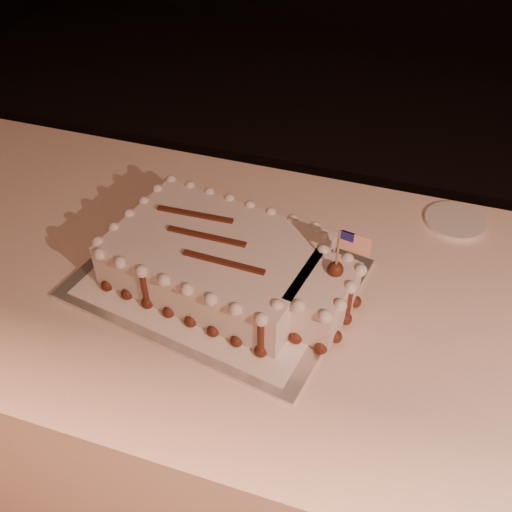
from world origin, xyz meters
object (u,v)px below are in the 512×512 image
(banquet_table, at_px, (366,425))
(cake_board, at_px, (217,278))
(side_plate, at_px, (455,221))
(sheet_cake, at_px, (228,263))

(banquet_table, bearing_deg, cake_board, -177.88)
(cake_board, bearing_deg, side_plate, 47.42)
(cake_board, distance_m, sheet_cake, 0.06)
(cake_board, xyz_separation_m, side_plate, (0.43, 0.33, 0.00))
(side_plate, bearing_deg, sheet_cake, -140.58)
(cake_board, xyz_separation_m, sheet_cake, (0.03, -0.00, 0.05))
(side_plate, bearing_deg, cake_board, -142.75)
(sheet_cake, bearing_deg, side_plate, 39.42)
(banquet_table, height_order, sheet_cake, sheet_cake)
(side_plate, bearing_deg, banquet_table, -106.02)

